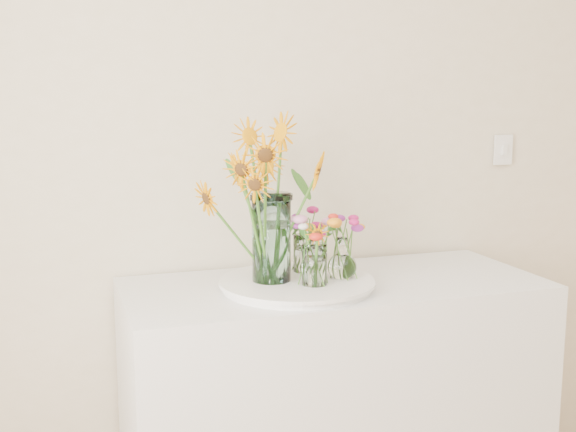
{
  "coord_description": "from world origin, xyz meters",
  "views": [
    {
      "loc": [
        -1.1,
        -0.24,
        1.52
      ],
      "look_at": [
        -0.38,
        1.9,
        1.14
      ],
      "focal_mm": 45.0,
      "sensor_mm": 36.0,
      "label": 1
    }
  ],
  "objects_px": {
    "mason_jar": "(271,238)",
    "small_vase_b": "(342,258)",
    "counter": "(334,408)",
    "small_vase_c": "(304,254)",
    "small_vase_a": "(314,265)",
    "tray": "(297,285)"
  },
  "relations": [
    {
      "from": "mason_jar",
      "to": "small_vase_b",
      "type": "height_order",
      "value": "mason_jar"
    },
    {
      "from": "counter",
      "to": "small_vase_c",
      "type": "height_order",
      "value": "small_vase_c"
    },
    {
      "from": "mason_jar",
      "to": "small_vase_c",
      "type": "height_order",
      "value": "mason_jar"
    },
    {
      "from": "small_vase_a",
      "to": "small_vase_b",
      "type": "height_order",
      "value": "small_vase_b"
    },
    {
      "from": "small_vase_c",
      "to": "small_vase_b",
      "type": "bearing_deg",
      "value": -53.81
    },
    {
      "from": "small_vase_a",
      "to": "small_vase_c",
      "type": "height_order",
      "value": "small_vase_a"
    },
    {
      "from": "small_vase_c",
      "to": "mason_jar",
      "type": "bearing_deg",
      "value": -149.79
    },
    {
      "from": "tray",
      "to": "small_vase_b",
      "type": "height_order",
      "value": "small_vase_b"
    },
    {
      "from": "tray",
      "to": "mason_jar",
      "type": "xyz_separation_m",
      "value": [
        -0.08,
        0.02,
        0.16
      ]
    },
    {
      "from": "mason_jar",
      "to": "small_vase_b",
      "type": "distance_m",
      "value": 0.24
    },
    {
      "from": "tray",
      "to": "small_vase_c",
      "type": "distance_m",
      "value": 0.14
    },
    {
      "from": "mason_jar",
      "to": "small_vase_c",
      "type": "bearing_deg",
      "value": 30.21
    },
    {
      "from": "counter",
      "to": "small_vase_b",
      "type": "bearing_deg",
      "value": -90.03
    },
    {
      "from": "small_vase_a",
      "to": "small_vase_b",
      "type": "bearing_deg",
      "value": 25.22
    },
    {
      "from": "small_vase_a",
      "to": "tray",
      "type": "bearing_deg",
      "value": 114.27
    },
    {
      "from": "tray",
      "to": "small_vase_b",
      "type": "xyz_separation_m",
      "value": [
        0.15,
        -0.02,
        0.08
      ]
    },
    {
      "from": "small_vase_a",
      "to": "mason_jar",
      "type": "bearing_deg",
      "value": 140.38
    },
    {
      "from": "small_vase_a",
      "to": "small_vase_b",
      "type": "distance_m",
      "value": 0.13
    },
    {
      "from": "tray",
      "to": "small_vase_b",
      "type": "distance_m",
      "value": 0.17
    },
    {
      "from": "tray",
      "to": "small_vase_c",
      "type": "xyz_separation_m",
      "value": [
        0.06,
        0.1,
        0.08
      ]
    },
    {
      "from": "counter",
      "to": "small_vase_c",
      "type": "distance_m",
      "value": 0.55
    },
    {
      "from": "small_vase_b",
      "to": "small_vase_c",
      "type": "relative_size",
      "value": 1.07
    }
  ]
}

